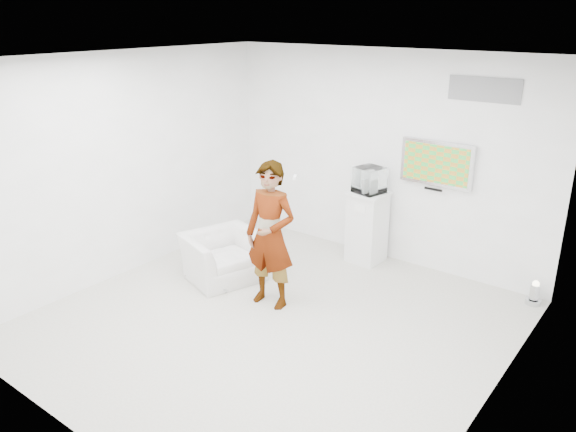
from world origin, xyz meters
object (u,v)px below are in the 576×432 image
at_px(tv, 437,163).
at_px(floor_uplight, 534,293).
at_px(armchair, 223,256).
at_px(pedestal, 367,227).
at_px(person, 270,235).

height_order(tv, floor_uplight, tv).
relative_size(armchair, pedestal, 0.94).
xyz_separation_m(tv, floor_uplight, (1.48, -0.14, -1.40)).
distance_m(person, floor_uplight, 3.37).
height_order(person, floor_uplight, person).
bearing_deg(pedestal, person, -99.12).
bearing_deg(pedestal, tv, 17.14).
bearing_deg(person, tv, 55.91).
bearing_deg(pedestal, armchair, -126.88).
bearing_deg(floor_uplight, armchair, -153.37).
height_order(armchair, floor_uplight, armchair).
relative_size(person, pedestal, 1.74).
xyz_separation_m(person, floor_uplight, (2.63, 1.97, -0.76)).
relative_size(tv, floor_uplight, 3.34).
relative_size(tv, pedestal, 0.95).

